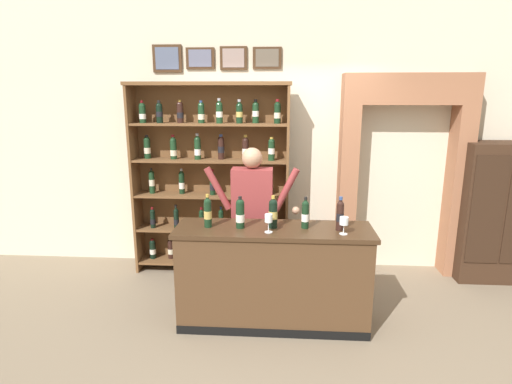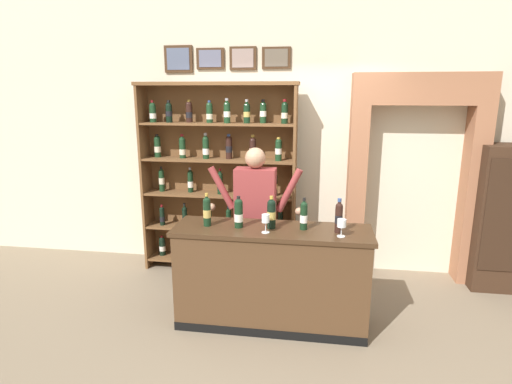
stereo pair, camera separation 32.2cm
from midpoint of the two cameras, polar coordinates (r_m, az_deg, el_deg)
The scene contains 14 objects.
ground_plane at distance 4.21m, azimuth -0.85°, elevation -17.48°, with size 14.00×14.00×0.02m, color #7A6B56.
back_wall at distance 5.16m, azimuth 0.48°, elevation 7.84°, with size 12.00×0.19×3.29m.
wine_shelf at distance 4.99m, azimuth -8.03°, elevation 2.27°, with size 1.88×0.33×2.27m.
archway_doorway at distance 5.21m, azimuth 17.63°, elevation 3.88°, with size 1.48×0.45×2.37m.
side_cabinet at distance 5.46m, azimuth 28.38°, elevation -2.45°, with size 0.80×0.47×1.62m.
tasting_counter at distance 3.98m, azimuth 0.03°, elevation -11.51°, with size 1.81×0.55×0.95m.
shopkeeper at distance 4.34m, azimuth -2.65°, elevation -2.02°, with size 1.00×0.22×1.61m.
tasting_bottle_grappa at distance 3.84m, azimuth -9.02°, elevation -2.76°, with size 0.07×0.07×0.31m.
tasting_bottle_super_tuscan at distance 3.78m, azimuth -4.62°, elevation -2.95°, with size 0.08×0.08×0.29m.
tasting_bottle_chianti at distance 3.77m, azimuth -0.09°, elevation -2.86°, with size 0.08×0.08×0.30m.
tasting_bottle_rosso at distance 3.77m, azimuth 4.35°, elevation -3.03°, with size 0.07×0.07×0.29m.
tasting_bottle_brunello at distance 3.75m, azimuth 9.05°, elevation -3.10°, with size 0.07×0.07×0.31m.
wine_glass_right at distance 3.65m, azimuth -0.79°, elevation -3.82°, with size 0.07×0.07×0.17m.
wine_glass_center at distance 3.66m, azimuth 9.51°, elevation -4.10°, with size 0.08×0.08×0.16m.
Camera 1 is at (0.14, -3.61, 2.16)m, focal length 29.21 mm.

